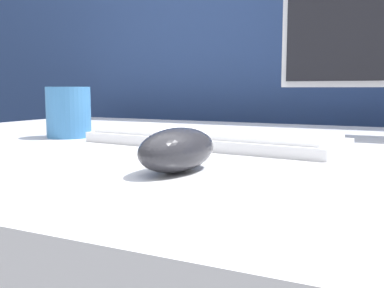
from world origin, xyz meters
TOP-DOWN VIEW (x-y plane):
  - partition_panel at (0.00, 0.59)m, footprint 5.00×0.03m
  - computer_mouse_near at (-0.05, -0.24)m, footprint 0.07×0.12m
  - keyboard at (-0.11, -0.02)m, footprint 0.41×0.18m
  - mug at (-0.39, -0.02)m, footprint 0.08×0.08m

SIDE VIEW (x-z plane):
  - partition_panel at x=0.00m, z-range 0.00..1.43m
  - keyboard at x=-0.11m, z-range 0.75..0.77m
  - computer_mouse_near at x=-0.05m, z-range 0.75..0.79m
  - mug at x=-0.39m, z-range 0.75..0.84m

